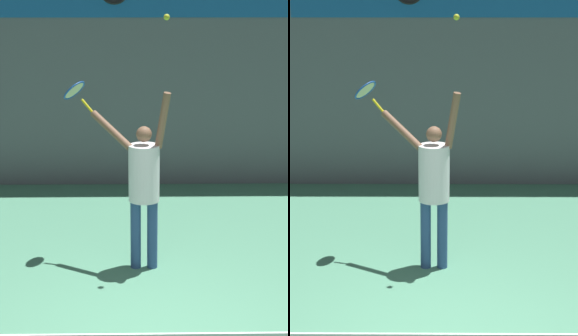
% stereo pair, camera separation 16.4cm
% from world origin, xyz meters
% --- Properties ---
extents(back_wall, '(18.00, 0.10, 5.00)m').
position_xyz_m(back_wall, '(0.00, 5.79, 2.50)').
color(back_wall, slate).
rests_on(back_wall, ground_plane).
extents(tennis_player, '(1.01, 0.61, 2.25)m').
position_xyz_m(tennis_player, '(-0.18, 2.16, 1.15)').
color(tennis_player, '#2D4C7F').
rests_on(tennis_player, ground_plane).
extents(tennis_racket, '(0.44, 0.41, 0.40)m').
position_xyz_m(tennis_racket, '(-1.03, 2.65, 2.17)').
color(tennis_racket, yellow).
extents(tennis_ball, '(0.07, 0.07, 0.07)m').
position_xyz_m(tennis_ball, '(0.08, 2.06, 3.09)').
color(tennis_ball, '#CCDB2D').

